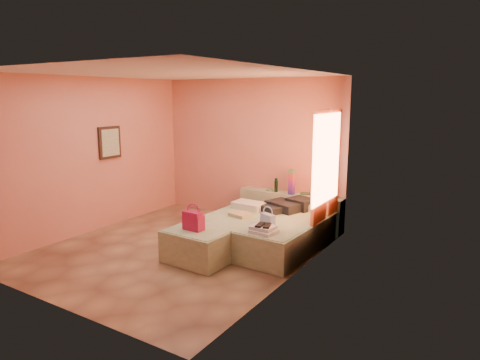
% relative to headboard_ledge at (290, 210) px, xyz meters
% --- Properties ---
extents(ground, '(4.50, 4.50, 0.00)m').
position_rel_headboard_ledge_xyz_m(ground, '(-0.98, -2.10, -0.33)').
color(ground, '#9D865E').
rests_on(ground, ground).
extents(room_walls, '(4.02, 4.51, 2.81)m').
position_rel_headboard_ledge_xyz_m(room_walls, '(-0.77, -1.53, 1.46)').
color(room_walls, tan).
rests_on(room_walls, ground).
extents(headboard_ledge, '(2.05, 0.30, 0.65)m').
position_rel_headboard_ledge_xyz_m(headboard_ledge, '(0.00, 0.00, 0.00)').
color(headboard_ledge, '#ABB594').
rests_on(headboard_ledge, ground).
extents(bed_left, '(0.97, 2.03, 0.50)m').
position_rel_headboard_ledge_xyz_m(bed_left, '(-0.38, -1.70, -0.08)').
color(bed_left, '#A5B894').
rests_on(bed_left, ground).
extents(bed_right, '(0.97, 2.03, 0.50)m').
position_rel_headboard_ledge_xyz_m(bed_right, '(0.52, -1.18, -0.08)').
color(bed_right, '#A5B894').
rests_on(bed_right, ground).
extents(water_bottle, '(0.09, 0.09, 0.25)m').
position_rel_headboard_ledge_xyz_m(water_bottle, '(-0.28, -0.04, 0.45)').
color(water_bottle, '#12321A').
rests_on(water_bottle, headboard_ledge).
extents(rainbow_box, '(0.11, 0.11, 0.47)m').
position_rel_headboard_ledge_xyz_m(rainbow_box, '(0.06, -0.07, 0.56)').
color(rainbow_box, '#B01549').
rests_on(rainbow_box, headboard_ledge).
extents(small_dish, '(0.16, 0.16, 0.03)m').
position_rel_headboard_ledge_xyz_m(small_dish, '(-0.42, -0.02, 0.34)').
color(small_dish, '#4A8868').
rests_on(small_dish, headboard_ledge).
extents(green_book, '(0.19, 0.16, 0.03)m').
position_rel_headboard_ledge_xyz_m(green_book, '(0.28, 0.06, 0.34)').
color(green_book, '#294D35').
rests_on(green_book, headboard_ledge).
extents(flower_vase, '(0.24, 0.24, 0.23)m').
position_rel_headboard_ledge_xyz_m(flower_vase, '(0.78, 0.07, 0.44)').
color(flower_vase, silver).
rests_on(flower_vase, headboard_ledge).
extents(magenta_handbag, '(0.31, 0.18, 0.29)m').
position_rel_headboard_ledge_xyz_m(magenta_handbag, '(-0.46, -2.37, 0.32)').
color(magenta_handbag, '#B01549').
rests_on(magenta_handbag, bed_left).
extents(khaki_garment, '(0.38, 0.33, 0.06)m').
position_rel_headboard_ledge_xyz_m(khaki_garment, '(-0.25, -1.38, 0.20)').
color(khaki_garment, tan).
rests_on(khaki_garment, bed_left).
extents(clothes_pile, '(0.83, 0.83, 0.19)m').
position_rel_headboard_ledge_xyz_m(clothes_pile, '(0.26, -0.65, 0.27)').
color(clothes_pile, black).
rests_on(clothes_pile, bed_right).
extents(blue_handbag, '(0.27, 0.19, 0.16)m').
position_rel_headboard_ledge_xyz_m(blue_handbag, '(0.34, -1.54, 0.26)').
color(blue_handbag, '#4459A5').
rests_on(blue_handbag, bed_right).
extents(towel_stack, '(0.37, 0.32, 0.10)m').
position_rel_headboard_ledge_xyz_m(towel_stack, '(0.50, -1.96, 0.23)').
color(towel_stack, silver).
rests_on(towel_stack, bed_right).
extents(sandal_pair, '(0.22, 0.27, 0.02)m').
position_rel_headboard_ledge_xyz_m(sandal_pair, '(0.49, -1.94, 0.29)').
color(sandal_pair, black).
rests_on(sandal_pair, towel_stack).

